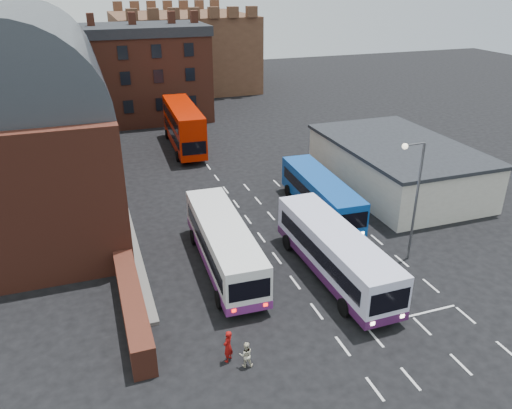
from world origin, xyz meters
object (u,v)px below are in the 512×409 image
object	(u,v)px
pedestrian_red	(228,346)
pedestrian_beige	(246,354)
bus_red_double	(184,126)
bus_white_outbound	(224,242)
street_lamp	(414,191)
bus_white_inbound	(335,250)
bus_blue	(321,192)

from	to	relation	value
pedestrian_red	pedestrian_beige	bearing A→B (deg)	93.28
pedestrian_red	bus_red_double	bearing A→B (deg)	-142.59
bus_white_outbound	street_lamp	distance (m)	12.88
bus_white_inbound	pedestrian_red	size ratio (longest dim) A/B	6.73
pedestrian_beige	street_lamp	bearing A→B (deg)	-142.23
bus_white_outbound	bus_blue	distance (m)	11.23
street_lamp	bus_white_outbound	bearing A→B (deg)	165.50
bus_white_inbound	bus_red_double	xyz separation A→B (m)	(-3.70, 29.11, 0.66)
bus_white_outbound	street_lamp	bearing A→B (deg)	-12.49
bus_white_outbound	bus_red_double	distance (m)	25.83
bus_white_outbound	pedestrian_red	size ratio (longest dim) A/B	6.68
bus_red_double	pedestrian_beige	world-z (taller)	bus_red_double
bus_white_inbound	street_lamp	distance (m)	6.51
bus_white_outbound	pedestrian_beige	bearing A→B (deg)	-97.33
bus_white_inbound	bus_blue	bearing A→B (deg)	-111.50
bus_blue	pedestrian_red	world-z (taller)	bus_blue
bus_white_inbound	street_lamp	world-z (taller)	street_lamp
street_lamp	pedestrian_beige	xyz separation A→B (m)	(-13.61, -6.24, -4.42)
bus_blue	pedestrian_beige	distance (m)	18.74
bus_white_inbound	bus_red_double	bearing A→B (deg)	-83.68
bus_white_outbound	bus_white_inbound	world-z (taller)	bus_white_inbound
bus_white_outbound	bus_blue	xyz separation A→B (m)	(9.77, 5.54, -0.10)
bus_blue	bus_white_inbound	bearing A→B (deg)	71.78
bus_red_double	pedestrian_red	world-z (taller)	bus_red_double
bus_blue	street_lamp	bearing A→B (deg)	107.26
pedestrian_beige	bus_white_outbound	bearing A→B (deg)	-86.18
bus_white_inbound	bus_red_double	distance (m)	29.35
pedestrian_red	bus_white_outbound	bearing A→B (deg)	-149.00
street_lamp	pedestrian_beige	world-z (taller)	street_lamp
bus_white_inbound	bus_white_outbound	bearing A→B (deg)	-29.11
bus_red_double	street_lamp	xyz separation A→B (m)	(9.37, -28.80, 2.53)
bus_white_inbound	bus_blue	distance (m)	9.58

